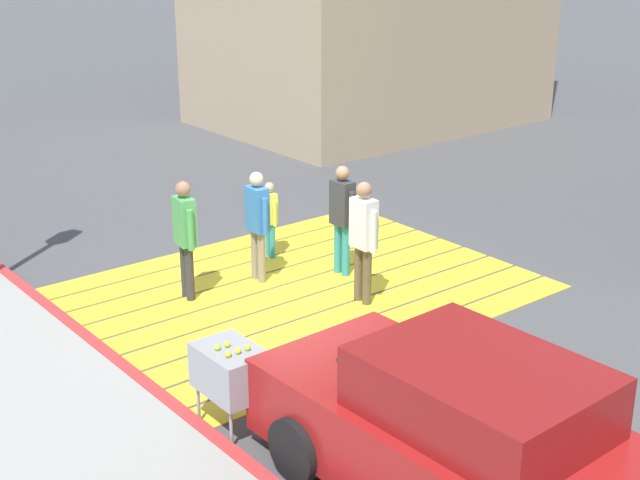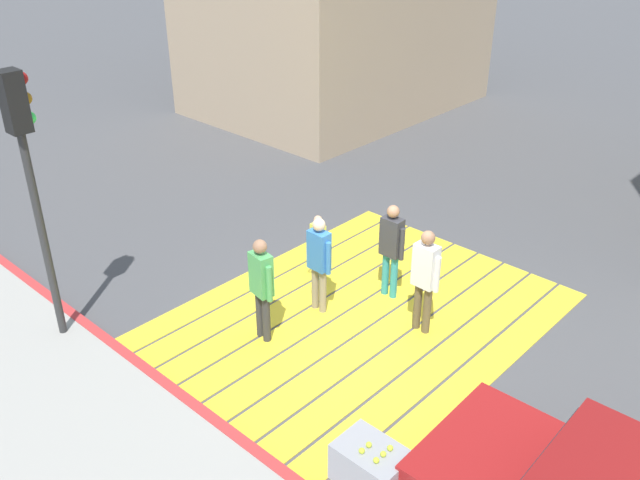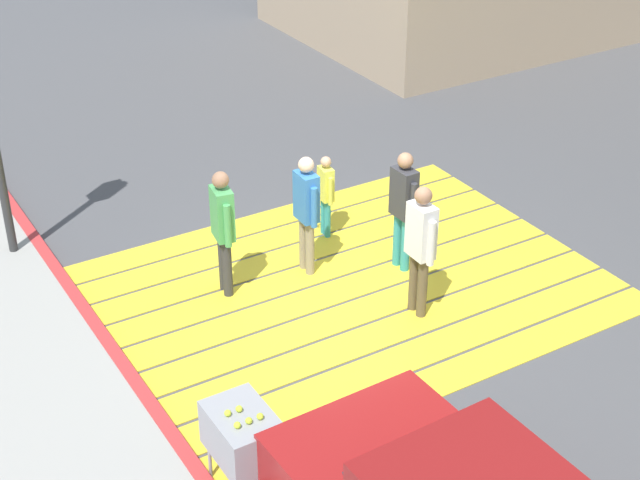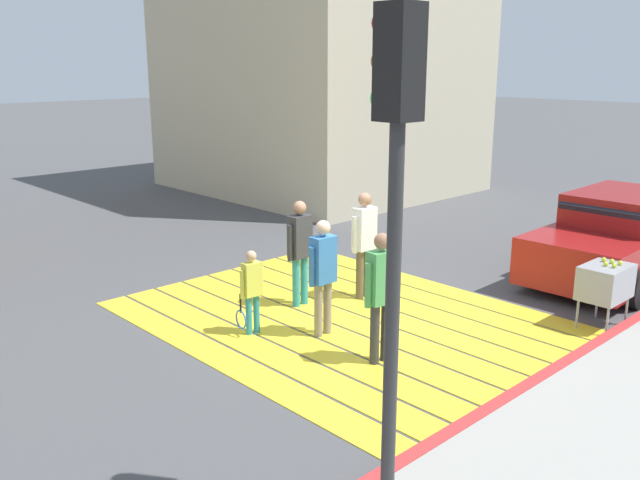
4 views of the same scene
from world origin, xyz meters
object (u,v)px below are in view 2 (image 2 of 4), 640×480
pedestrian_adult_side (391,245)px  traffic_light_corner (27,157)px  tennis_ball_cart (371,466)px  pedestrian_teen_behind (425,274)px  pedestrian_child_with_racket (318,244)px  pedestrian_adult_lead (319,258)px  pedestrian_adult_trailing (262,283)px

pedestrian_adult_side → traffic_light_corner: bearing=145.9°
traffic_light_corner → tennis_ball_cart: (0.68, -5.64, -2.34)m
pedestrian_adult_side → pedestrian_teen_behind: 1.10m
pedestrian_teen_behind → pedestrian_child_with_racket: size_ratio=1.42×
pedestrian_adult_lead → pedestrian_teen_behind: size_ratio=0.95×
pedestrian_teen_behind → pedestrian_adult_trailing: bearing=137.8°
tennis_ball_cart → pedestrian_adult_trailing: size_ratio=0.58×
traffic_light_corner → pedestrian_child_with_racket: bearing=-22.9°
tennis_ball_cart → pedestrian_adult_lead: size_ratio=0.60×
pedestrian_adult_trailing → pedestrian_child_with_racket: (1.90, 0.62, -0.32)m
pedestrian_adult_trailing → pedestrian_adult_side: size_ratio=1.02×
tennis_ball_cart → pedestrian_teen_behind: pedestrian_teen_behind is taller
traffic_light_corner → pedestrian_adult_side: size_ratio=2.46×
pedestrian_adult_lead → traffic_light_corner: bearing=143.8°
traffic_light_corner → pedestrian_child_with_racket: traffic_light_corner is taller
pedestrian_adult_lead → pedestrian_adult_side: 1.28m
pedestrian_adult_lead → pedestrian_child_with_racket: 1.06m
pedestrian_teen_behind → pedestrian_adult_side: bearing=65.5°
pedestrian_adult_trailing → pedestrian_adult_side: pedestrian_adult_trailing is taller
tennis_ball_cart → pedestrian_child_with_racket: (3.34, 3.95, 0.00)m
tennis_ball_cart → pedestrian_child_with_racket: bearing=49.7°
pedestrian_adult_lead → pedestrian_teen_behind: bearing=-66.6°
pedestrian_adult_trailing → traffic_light_corner: bearing=132.5°
traffic_light_corner → pedestrian_adult_lead: traffic_light_corner is taller
traffic_light_corner → pedestrian_adult_side: 5.73m
traffic_light_corner → tennis_ball_cart: size_ratio=4.17×
traffic_light_corner → pedestrian_adult_side: bearing=-34.1°
pedestrian_adult_lead → pedestrian_teen_behind: (0.69, -1.59, 0.05)m
pedestrian_adult_lead → pedestrian_child_with_racket: size_ratio=1.36×
pedestrian_teen_behind → tennis_ball_cart: bearing=-153.5°
pedestrian_adult_trailing → pedestrian_adult_side: 2.41m
pedestrian_adult_lead → pedestrian_teen_behind: 1.73m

